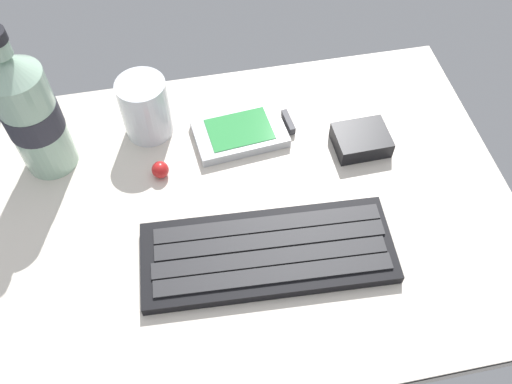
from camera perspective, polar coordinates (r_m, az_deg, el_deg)
ground_plane at (r=68.15cm, az=0.04°, el=-2.07°), size 64.00×48.00×2.80cm
keyboard at (r=63.25cm, az=1.65°, el=-6.26°), size 29.60×12.69×1.70cm
handheld_device at (r=73.82cm, az=-1.22°, el=6.29°), size 13.32×8.80×1.50cm
juice_cup at (r=73.61cm, az=-11.45°, el=8.43°), size 6.40×6.40×8.50cm
water_bottle at (r=70.04cm, az=-22.50°, el=7.65°), size 6.73×6.73×20.80cm
charger_block at (r=73.57cm, az=10.92°, el=5.35°), size 7.12×5.75×2.40cm
trackball_mouse at (r=70.37cm, az=-9.97°, el=2.31°), size 2.20×2.20×2.20cm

